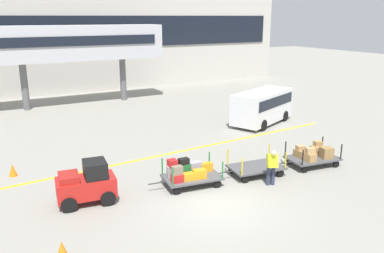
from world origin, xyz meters
The scene contains 12 objects.
ground_plane centered at (0.00, 0.00, 0.00)m, with size 120.00×120.00×0.00m, color gray.
apron_lead_line centered at (1.33, 6.04, 0.00)m, with size 21.09×0.20×0.01m, color yellow.
terminal_building centered at (0.00, 25.98, 4.87)m, with size 45.92×2.51×9.72m.
jet_bridge centered at (-1.78, 19.99, 4.70)m, with size 15.80×3.00×6.04m.
baggage_tug centered at (-4.04, 2.59, 0.75)m, with size 2.22×1.46×1.58m.
baggage_cart_lead centered at (-0.02, 2.13, 0.54)m, with size 3.07×1.68×1.12m.
baggage_cart_middle centered at (3.06, 1.69, 0.35)m, with size 3.07×1.68×1.10m.
baggage_cart_tail centered at (6.08, 1.30, 0.53)m, with size 3.07×1.68×1.10m.
baggage_handler centered at (2.90, 0.48, 0.87)m, with size 0.52×0.54×1.56m.
shuttle_van centered at (8.82, 8.42, 1.23)m, with size 5.16×3.61×2.10m.
safety_cone_near centered at (-5.63, -0.58, 0.28)m, with size 0.36×0.36×0.55m, color orange.
safety_cone_far centered at (-6.19, 6.72, 0.28)m, with size 0.36×0.36×0.55m, color orange.
Camera 1 is at (-7.28, -11.08, 6.67)m, focal length 37.27 mm.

